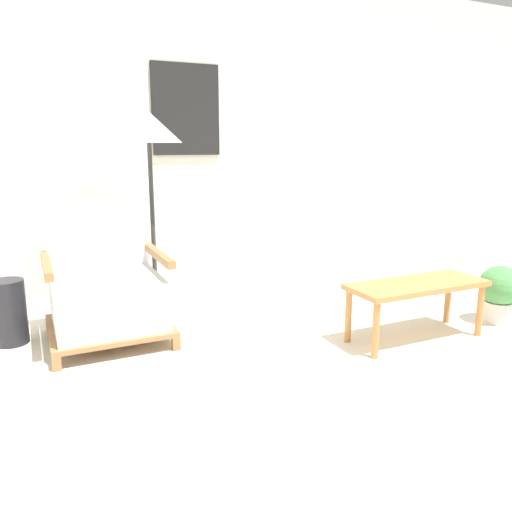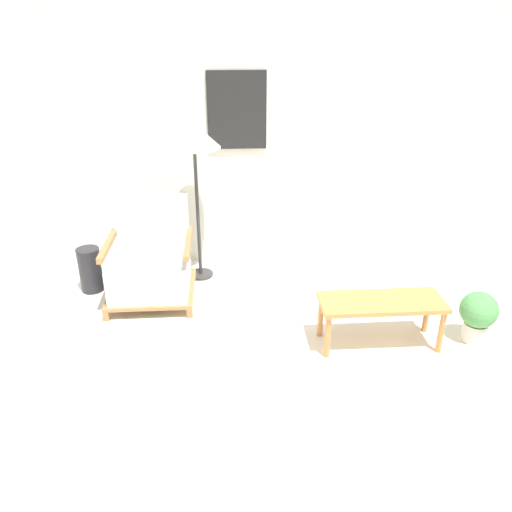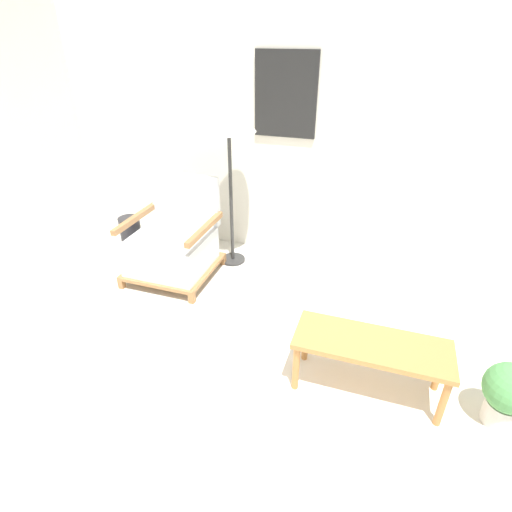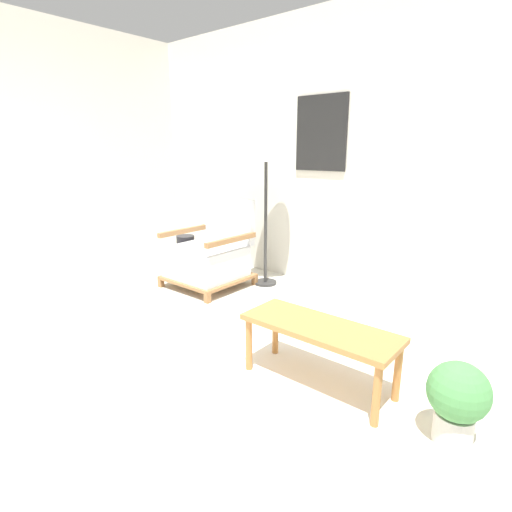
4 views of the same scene
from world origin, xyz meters
name	(u,v)px [view 1 (image 1 of 4)]	position (x,y,z in m)	size (l,w,h in m)	color
ground_plane	(409,424)	(0.00, 0.00, 0.00)	(14.00, 14.00, 0.00)	silver
wall_back	(216,135)	(0.00, 2.49, 1.35)	(8.00, 0.09, 2.70)	silver
armchair	(107,293)	(-1.09, 1.67, 0.32)	(0.76, 0.74, 0.89)	olive
floor_lamp	(149,135)	(-0.67, 2.08, 1.34)	(0.48, 0.48, 1.51)	#2D2D2D
coffee_table	(417,290)	(0.76, 0.81, 0.34)	(0.95, 0.36, 0.39)	#B2753D
vase	(9,312)	(-1.68, 1.85, 0.21)	(0.21, 0.21, 0.43)	black
potted_plant	(500,290)	(1.53, 0.80, 0.24)	(0.29, 0.29, 0.42)	beige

